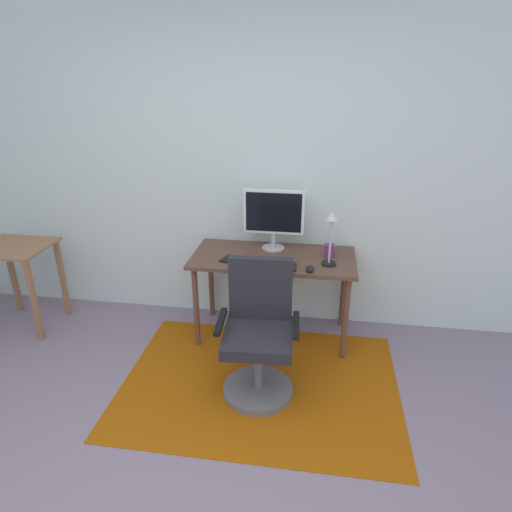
# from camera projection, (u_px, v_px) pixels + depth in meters

# --- Properties ---
(wall_back) EXTENTS (6.00, 0.10, 2.60)m
(wall_back) POSITION_uv_depth(u_px,v_px,m) (245.00, 171.00, 3.58)
(wall_back) COLOR silver
(wall_back) RESTS_ON ground
(area_rug) EXTENTS (1.94, 1.41, 0.01)m
(area_rug) POSITION_uv_depth(u_px,v_px,m) (260.00, 383.00, 3.13)
(area_rug) COLOR #9A4B08
(area_rug) RESTS_ON ground
(desk) EXTENTS (1.27, 0.60, 0.72)m
(desk) POSITION_uv_depth(u_px,v_px,m) (273.00, 266.00, 3.46)
(desk) COLOR brown
(desk) RESTS_ON ground
(monitor) EXTENTS (0.48, 0.18, 0.49)m
(monitor) POSITION_uv_depth(u_px,v_px,m) (274.00, 214.00, 3.47)
(monitor) COLOR #B2B2B7
(monitor) RESTS_ON desk
(keyboard) EXTENTS (0.43, 0.13, 0.02)m
(keyboard) POSITION_uv_depth(u_px,v_px,m) (267.00, 265.00, 3.25)
(keyboard) COLOR black
(keyboard) RESTS_ON desk
(computer_mouse) EXTENTS (0.06, 0.10, 0.03)m
(computer_mouse) POSITION_uv_depth(u_px,v_px,m) (310.00, 269.00, 3.18)
(computer_mouse) COLOR black
(computer_mouse) RESTS_ON desk
(coffee_cup) EXTENTS (0.08, 0.08, 0.10)m
(coffee_cup) POSITION_uv_depth(u_px,v_px,m) (329.00, 251.00, 3.40)
(coffee_cup) COLOR #712F85
(coffee_cup) RESTS_ON desk
(cell_phone) EXTENTS (0.11, 0.15, 0.01)m
(cell_phone) POSITION_uv_depth(u_px,v_px,m) (227.00, 259.00, 3.37)
(cell_phone) COLOR black
(cell_phone) RESTS_ON desk
(desk_lamp) EXTENTS (0.11, 0.11, 0.41)m
(desk_lamp) POSITION_uv_depth(u_px,v_px,m) (331.00, 229.00, 3.18)
(desk_lamp) COLOR black
(desk_lamp) RESTS_ON desk
(office_chair) EXTENTS (0.55, 0.48, 0.93)m
(office_chair) POSITION_uv_depth(u_px,v_px,m) (259.00, 340.00, 2.93)
(office_chair) COLOR slate
(office_chair) RESTS_ON ground
(side_table) EXTENTS (0.56, 0.50, 0.74)m
(side_table) POSITION_uv_depth(u_px,v_px,m) (17.00, 263.00, 3.64)
(side_table) COLOR #8F6342
(side_table) RESTS_ON ground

